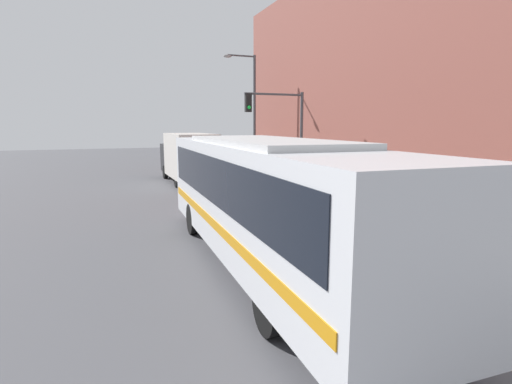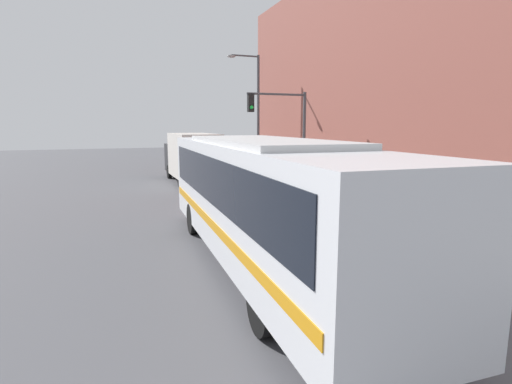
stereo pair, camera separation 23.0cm
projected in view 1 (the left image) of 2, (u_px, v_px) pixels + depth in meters
name	position (u px, v px, depth m)	size (l,w,h in m)	color
ground_plane	(337.00, 288.00, 9.04)	(120.00, 120.00, 0.00)	#515156
sidewalk	(255.00, 174.00, 29.52)	(2.89, 70.00, 0.14)	#A8A399
building_facade	(373.00, 83.00, 23.27)	(6.00, 22.96, 12.17)	brown
city_bus	(263.00, 194.00, 10.17)	(3.01, 12.06, 3.31)	silver
delivery_truck	(188.00, 156.00, 25.34)	(2.39, 7.45, 3.13)	silver
fire_hydrant	(381.00, 209.00, 15.23)	(0.21, 0.29, 0.66)	red
traffic_light_pole	(282.00, 124.00, 20.55)	(3.28, 0.35, 5.20)	#47474C
parking_meter	(306.00, 177.00, 20.59)	(0.14, 0.14, 1.29)	#47474C
street_lamp	(251.00, 107.00, 27.12)	(2.26, 0.28, 8.13)	#47474C
pedestrian_near_corner	(403.00, 196.00, 15.35)	(0.34, 0.34, 1.63)	#23283D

